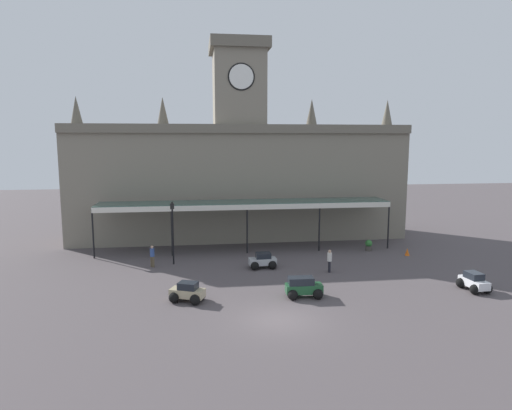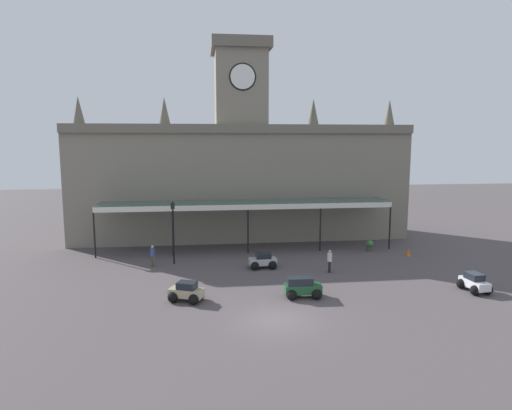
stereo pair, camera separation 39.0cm
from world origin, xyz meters
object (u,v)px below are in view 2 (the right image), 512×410
car_green_estate (302,288)px  planter_forecourt_centre (370,246)px  car_white_sedan (474,284)px  victorian_lamppost (173,225)px  traffic_cone (408,252)px  car_silver_sedan (263,262)px  pedestrian_beside_cars (153,255)px  pedestrian_crossing_forecourt (330,260)px  car_beige_sedan (186,293)px

car_green_estate → planter_forecourt_centre: (8.47, 10.73, -0.07)m
car_white_sedan → victorian_lamppost: bearing=155.3°
traffic_cone → car_silver_sedan: bearing=-170.7°
pedestrian_beside_cars → traffic_cone: (20.87, 0.64, -0.61)m
pedestrian_crossing_forecourt → victorian_lamppost: 12.21m
pedestrian_beside_cars → planter_forecourt_centre: pedestrian_beside_cars is taller
pedestrian_crossing_forecourt → car_white_sedan: bearing=-33.2°
car_green_estate → victorian_lamppost: size_ratio=0.46×
victorian_lamppost → traffic_cone: bearing=0.1°
car_silver_sedan → victorian_lamppost: size_ratio=0.42×
car_silver_sedan → pedestrian_crossing_forecourt: (4.70, -1.68, 0.41)m
car_silver_sedan → pedestrian_beside_cars: size_ratio=1.25×
traffic_cone → planter_forecourt_centre: (-2.59, 2.02, 0.19)m
planter_forecourt_centre → victorian_lamppost: bearing=-173.0°
pedestrian_crossing_forecourt → planter_forecourt_centre: (5.30, 5.76, -0.42)m
car_green_estate → traffic_cone: size_ratio=3.77×
car_white_sedan → pedestrian_beside_cars: size_ratio=1.26×
car_beige_sedan → planter_forecourt_centre: size_ratio=2.32×
pedestrian_beside_cars → traffic_cone: size_ratio=2.76×
pedestrian_beside_cars → planter_forecourt_centre: 18.48m
car_green_estate → pedestrian_crossing_forecourt: 5.91m
car_beige_sedan → traffic_cone: car_beige_sedan is taller
pedestrian_beside_cars → pedestrian_crossing_forecourt: 13.36m
car_white_sedan → traffic_cone: (-0.12, 8.98, -0.20)m
car_silver_sedan → planter_forecourt_centre: 10.80m
car_green_estate → planter_forecourt_centre: 13.67m
pedestrian_beside_cars → car_green_estate: bearing=-39.5°
pedestrian_crossing_forecourt → planter_forecourt_centre: bearing=47.4°
car_silver_sedan → planter_forecourt_centre: (10.00, 4.08, -0.01)m
car_green_estate → car_beige_sedan: 7.06m
car_silver_sedan → pedestrian_beside_cars: (-8.29, 1.43, 0.41)m
car_green_estate → pedestrian_crossing_forecourt: bearing=57.4°
pedestrian_crossing_forecourt → planter_forecourt_centre: size_ratio=1.74×
car_silver_sedan → pedestrian_beside_cars: bearing=170.2°
victorian_lamppost → planter_forecourt_centre: bearing=7.0°
victorian_lamppost → traffic_cone: size_ratio=8.15×
pedestrian_crossing_forecourt → pedestrian_beside_cars: bearing=166.5°
car_beige_sedan → victorian_lamppost: victorian_lamppost is taller
traffic_cone → pedestrian_beside_cars: bearing=-178.2°
pedestrian_beside_cars → pedestrian_crossing_forecourt: same height
car_silver_sedan → planter_forecourt_centre: size_ratio=2.17×
car_silver_sedan → traffic_cone: size_ratio=3.44×
car_silver_sedan → pedestrian_beside_cars: pedestrian_beside_cars is taller
car_silver_sedan → car_white_sedan: size_ratio=0.99×
planter_forecourt_centre → car_beige_sedan: bearing=-145.9°
car_white_sedan → pedestrian_crossing_forecourt: 9.57m
car_beige_sedan → victorian_lamppost: (-1.20, 8.46, 2.56)m
car_silver_sedan → victorian_lamppost: 7.48m
car_beige_sedan → pedestrian_crossing_forecourt: size_ratio=1.34×
car_silver_sedan → pedestrian_beside_cars: 8.42m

